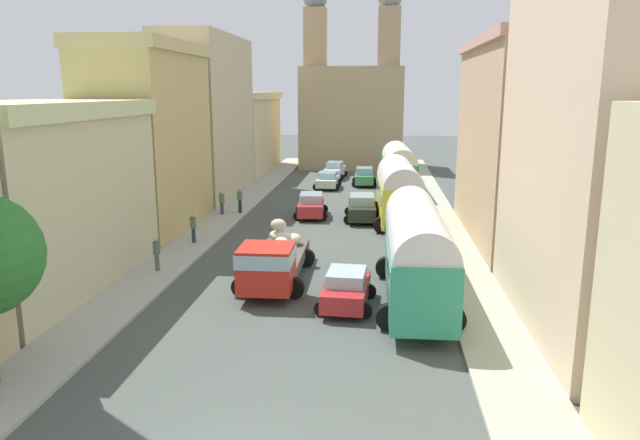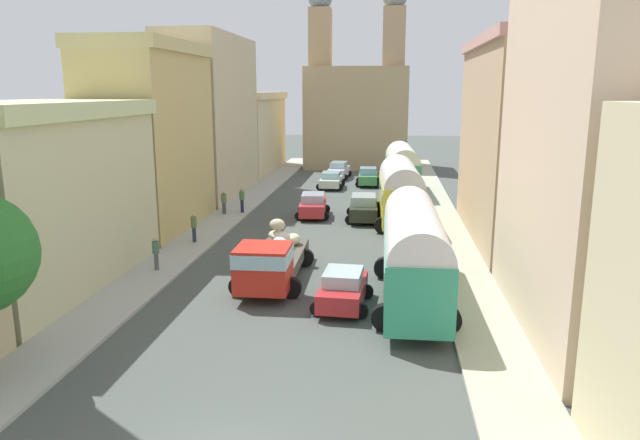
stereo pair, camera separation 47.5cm
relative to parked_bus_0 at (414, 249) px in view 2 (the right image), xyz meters
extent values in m
plane|color=#49504C|center=(-4.70, 15.25, -2.26)|extent=(154.00, 154.00, 0.00)
cube|color=#A8ABA4|center=(-11.95, 15.25, -2.19)|extent=(2.50, 70.00, 0.14)
cube|color=#ACAF96|center=(2.55, 15.25, -2.19)|extent=(2.50, 70.00, 0.14)
cube|color=beige|center=(-16.08, 0.17, 1.41)|extent=(5.77, 12.16, 7.34)
cube|color=beige|center=(-16.08, 0.17, 5.43)|extent=(6.34, 12.16, 0.70)
cube|color=tan|center=(-15.57, 11.68, 3.05)|extent=(4.73, 10.37, 10.61)
cube|color=tan|center=(-15.57, 11.68, 8.72)|extent=(5.21, 10.37, 0.74)
cube|color=#C6B38C|center=(-15.54, 24.20, 4.13)|extent=(4.69, 13.48, 12.79)
cube|color=beige|center=(-16.19, 38.50, 1.55)|extent=(5.99, 14.69, 7.62)
cube|color=beige|center=(-16.19, 38.50, 5.71)|extent=(6.59, 14.69, 0.69)
cube|color=beige|center=(5.97, -2.00, 4.54)|extent=(4.35, 11.44, 13.60)
cube|color=tan|center=(6.14, 11.44, 3.16)|extent=(4.68, 14.25, 10.83)
cube|color=#CB988E|center=(6.14, 11.44, 8.85)|extent=(5.15, 14.25, 0.56)
cube|color=tan|center=(-4.70, 43.83, 3.23)|extent=(11.15, 7.93, 10.99)
cube|color=tan|center=(-8.60, 41.85, 6.24)|extent=(2.34, 2.34, 16.99)
cube|color=tan|center=(-0.80, 41.85, 6.24)|extent=(2.34, 2.34, 16.99)
cube|color=#2F9672|center=(0.00, 0.00, -0.55)|extent=(2.42, 9.81, 2.42)
cylinder|color=silver|center=(0.00, 0.00, 0.66)|extent=(2.37, 9.62, 2.28)
cube|color=#99B7C6|center=(0.00, 0.00, -0.02)|extent=(2.46, 9.03, 0.77)
cylinder|color=black|center=(-1.14, 3.02, -1.76)|extent=(1.00, 0.35, 1.00)
cylinder|color=black|center=(1.08, 3.05, -1.76)|extent=(1.00, 0.35, 1.00)
cylinder|color=black|center=(-1.08, -3.05, -1.76)|extent=(1.00, 0.35, 1.00)
cylinder|color=black|center=(1.14, -3.02, -1.76)|extent=(1.00, 0.35, 1.00)
cube|color=yellow|center=(-0.28, 14.48, -0.56)|extent=(2.83, 8.50, 2.40)
cylinder|color=silver|center=(-0.28, 14.48, 0.64)|extent=(2.77, 8.33, 2.42)
cube|color=#99B7C6|center=(-0.28, 14.48, -0.03)|extent=(2.85, 7.83, 0.77)
cylinder|color=black|center=(-1.57, 17.03, -1.76)|extent=(1.00, 0.35, 1.00)
cylinder|color=black|center=(0.78, 17.13, -1.76)|extent=(1.00, 0.35, 1.00)
cylinder|color=black|center=(-1.34, 11.82, -1.76)|extent=(1.00, 0.35, 1.00)
cylinder|color=black|center=(1.00, 11.92, -1.76)|extent=(1.00, 0.35, 1.00)
cube|color=#2C8D69|center=(0.05, 25.99, -0.56)|extent=(2.79, 8.71, 2.39)
cylinder|color=silver|center=(0.05, 25.99, 0.63)|extent=(2.73, 8.54, 2.41)
cube|color=#99B7C6|center=(0.05, 25.99, -0.04)|extent=(2.81, 8.03, 0.77)
cylinder|color=black|center=(-1.22, 28.62, -1.76)|extent=(1.00, 0.35, 1.00)
cylinder|color=black|center=(1.11, 28.71, -1.76)|extent=(1.00, 0.35, 1.00)
cylinder|color=black|center=(-1.02, 23.28, -1.76)|extent=(1.00, 0.35, 1.00)
cylinder|color=black|center=(1.32, 23.37, -1.76)|extent=(1.00, 0.35, 1.00)
cube|color=red|center=(-6.08, -0.34, -0.90)|extent=(2.20, 2.22, 1.82)
cube|color=#99B7C6|center=(-6.08, -0.34, -0.39)|extent=(2.24, 2.31, 0.58)
cube|color=#4E483F|center=(-6.13, 3.44, -1.54)|extent=(2.24, 5.40, 0.55)
ellipsoid|color=beige|center=(-6.54, 5.28, -1.01)|extent=(0.93, 0.86, 0.49)
ellipsoid|color=beige|center=(-5.69, 4.82, -0.98)|extent=(0.88, 1.05, 0.56)
ellipsoid|color=beige|center=(-6.04, 4.27, -0.97)|extent=(0.70, 0.86, 0.59)
ellipsoid|color=silver|center=(-5.94, 2.65, -0.61)|extent=(1.00, 0.99, 0.54)
ellipsoid|color=beige|center=(-6.47, 4.51, -0.72)|extent=(1.14, 1.17, 0.45)
ellipsoid|color=silver|center=(-6.19, 4.28, -0.71)|extent=(1.08, 0.91, 0.46)
ellipsoid|color=beige|center=(-6.38, 4.35, -0.15)|extent=(0.87, 0.73, 0.58)
cylinder|color=black|center=(-5.00, -0.10, -1.81)|extent=(0.90, 0.32, 0.90)
cylinder|color=black|center=(-7.17, -0.13, -1.81)|extent=(0.90, 0.32, 0.90)
cylinder|color=black|center=(-5.06, 4.44, -1.81)|extent=(0.90, 0.31, 0.90)
cylinder|color=black|center=(-7.23, 4.41, -1.81)|extent=(0.90, 0.31, 0.90)
cube|color=#B72A2D|center=(-6.13, 16.15, -1.59)|extent=(1.96, 4.12, 0.79)
cube|color=#9CB1CB|center=(-6.13, 16.15, -0.92)|extent=(1.63, 2.18, 0.55)
cylinder|color=black|center=(-5.21, 14.96, -1.96)|extent=(0.60, 0.21, 0.60)
cylinder|color=black|center=(-6.89, 14.85, -1.96)|extent=(0.60, 0.21, 0.60)
cylinder|color=black|center=(-5.38, 17.45, -1.96)|extent=(0.60, 0.21, 0.60)
cylinder|color=black|center=(-7.06, 17.33, -1.96)|extent=(0.60, 0.21, 0.60)
cube|color=silver|center=(-6.08, 28.21, -1.66)|extent=(1.76, 3.80, 0.66)
cube|color=#93C3D2|center=(-6.08, 28.21, -1.07)|extent=(1.54, 1.98, 0.53)
cylinder|color=black|center=(-5.21, 27.03, -1.96)|extent=(0.60, 0.21, 0.60)
cylinder|color=black|center=(-6.96, 27.04, -1.96)|extent=(0.60, 0.21, 0.60)
cylinder|color=black|center=(-5.20, 29.39, -1.96)|extent=(0.60, 0.21, 0.60)
cylinder|color=black|center=(-6.95, 29.39, -1.96)|extent=(0.60, 0.21, 0.60)
cube|color=silver|center=(-5.91, 34.40, -1.60)|extent=(1.97, 4.48, 0.79)
cube|color=#9ABECA|center=(-5.91, 34.40, -0.92)|extent=(1.61, 2.38, 0.56)
cylinder|color=black|center=(-5.20, 32.98, -1.96)|extent=(0.60, 0.21, 0.60)
cylinder|color=black|center=(-6.83, 33.11, -1.96)|extent=(0.60, 0.21, 0.60)
cylinder|color=black|center=(-4.99, 35.68, -1.96)|extent=(0.60, 0.21, 0.60)
cylinder|color=black|center=(-6.62, 35.81, -1.96)|extent=(0.60, 0.21, 0.60)
cube|color=#B42428|center=(-2.77, -0.84, -1.62)|extent=(1.86, 3.69, 0.74)
cube|color=#A5BAC2|center=(-2.77, -0.84, -1.00)|extent=(1.56, 1.95, 0.50)
cylinder|color=black|center=(-3.53, 0.32, -1.96)|extent=(0.60, 0.21, 0.60)
cylinder|color=black|center=(-1.87, 0.23, -1.96)|extent=(0.60, 0.21, 0.60)
cylinder|color=black|center=(-3.66, -1.90, -1.96)|extent=(0.60, 0.21, 0.60)
cylinder|color=black|center=(-2.00, -2.00, -1.96)|extent=(0.60, 0.21, 0.60)
cube|color=#272B20|center=(-2.65, 15.46, -1.57)|extent=(1.93, 4.45, 0.85)
cube|color=#A3BABC|center=(-2.65, 15.46, -0.85)|extent=(1.64, 2.33, 0.59)
cylinder|color=black|center=(-3.58, 16.79, -1.96)|extent=(0.60, 0.21, 0.60)
cylinder|color=black|center=(-1.81, 16.85, -1.96)|extent=(0.60, 0.21, 0.60)
cylinder|color=black|center=(-3.49, 14.07, -1.96)|extent=(0.60, 0.21, 0.60)
cylinder|color=black|center=(-1.71, 14.13, -1.96)|extent=(0.60, 0.21, 0.60)
cube|color=#519654|center=(-2.88, 30.21, -1.60)|extent=(1.72, 3.72, 0.79)
cube|color=#8CAED0|center=(-2.88, 30.21, -0.91)|extent=(1.49, 1.95, 0.59)
cylinder|color=black|center=(-3.72, 31.33, -1.96)|extent=(0.60, 0.21, 0.60)
cylinder|color=black|center=(-2.08, 31.37, -1.96)|extent=(0.60, 0.21, 0.60)
cylinder|color=black|center=(-3.68, 29.04, -1.96)|extent=(0.60, 0.21, 0.60)
cylinder|color=black|center=(-2.03, 29.08, -1.96)|extent=(0.60, 0.21, 0.60)
cylinder|color=#263144|center=(-11.83, 7.98, -2.19)|extent=(0.18, 0.18, 0.14)
cylinder|color=#263144|center=(-11.83, 7.98, -1.70)|extent=(0.23, 0.23, 0.83)
cylinder|color=#507348|center=(-11.83, 7.98, -0.97)|extent=(0.36, 0.36, 0.63)
sphere|color=#DA9688|center=(-11.83, 7.98, -0.56)|extent=(0.20, 0.20, 0.20)
cylinder|color=#211D43|center=(-11.16, 16.36, -2.19)|extent=(0.19, 0.19, 0.14)
cylinder|color=#211D43|center=(-11.16, 16.36, -1.67)|extent=(0.32, 0.32, 0.89)
cylinder|color=#467746|center=(-11.16, 16.36, -0.93)|extent=(0.50, 0.50, 0.59)
sphere|color=tan|center=(-11.16, 16.36, -0.52)|extent=(0.24, 0.24, 0.24)
cylinder|color=#51514D|center=(-11.92, 2.69, -2.19)|extent=(0.17, 0.17, 0.14)
cylinder|color=#51514D|center=(-11.92, 2.69, -1.72)|extent=(0.24, 0.24, 0.80)
cylinder|color=#436954|center=(-11.92, 2.69, -1.02)|extent=(0.37, 0.37, 0.59)
sphere|color=tan|center=(-11.92, 2.69, -0.61)|extent=(0.23, 0.23, 0.23)
cylinder|color=#453E4A|center=(-12.28, 15.75, -2.19)|extent=(0.21, 0.21, 0.14)
cylinder|color=#453E4A|center=(-12.28, 15.75, -1.72)|extent=(0.27, 0.27, 0.80)
cylinder|color=#57734C|center=(-12.28, 15.75, -1.02)|extent=(0.41, 0.41, 0.59)
sphere|color=tan|center=(-12.28, 15.75, -0.61)|extent=(0.24, 0.24, 0.24)
camera|label=1|loc=(-1.58, -23.15, 6.21)|focal=33.07mm
camera|label=2|loc=(-1.11, -23.09, 6.21)|focal=33.07mm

